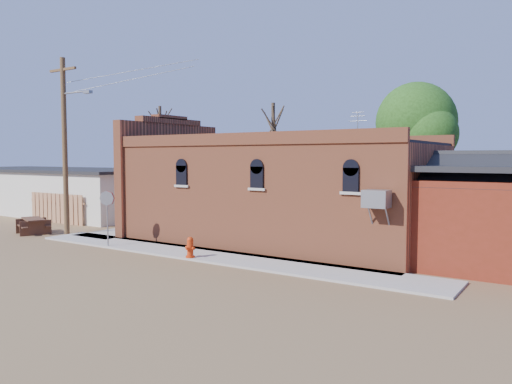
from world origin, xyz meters
The scene contains 15 objects.
ground centered at (0.00, 0.00, 0.00)m, with size 120.00×120.00×0.00m, color brown.
sidewalk_south centered at (1.50, 0.90, 0.04)m, with size 19.00×2.20×0.08m, color #9E9991.
sidewalk_west centered at (-6.30, 6.00, 0.04)m, with size 2.60×10.00×0.08m, color #9E9991.
brick_bar centered at (1.64, 5.49, 2.34)m, with size 16.40×7.97×6.30m.
red_shed centered at (11.50, 5.50, 2.27)m, with size 5.40×6.40×4.30m.
storage_building centered at (-19.00, 8.00, 1.60)m, with size 20.40×8.40×3.17m.
wood_fence centered at (-12.80, 3.80, 0.90)m, with size 5.20×0.10×1.80m, color #AC734D, non-canonical shape.
utility_pole centered at (-8.14, 1.20, 4.77)m, with size 3.12×0.26×9.00m.
tree_bare_near centered at (-3.00, 13.00, 5.96)m, with size 2.80×2.80×7.65m.
tree_bare_far centered at (-14.00, 14.00, 6.36)m, with size 2.80×2.80×8.16m.
tree_leafy centered at (6.00, 13.50, 5.93)m, with size 4.40×4.40×8.15m.
fire_hydrant centered at (1.17, 0.00, 0.48)m, with size 0.48×0.47×0.82m.
stop_sign centered at (-3.63, 0.00, 1.95)m, with size 0.61×0.36×2.44m.
trash_barrel centered at (-7.30, 5.24, 0.53)m, with size 0.58×0.58×0.89m, color navy.
picnic_table centered at (-10.02, 0.50, 0.53)m, with size 2.37×2.10×0.81m.
Camera 1 is at (13.93, -14.67, 4.00)m, focal length 35.00 mm.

